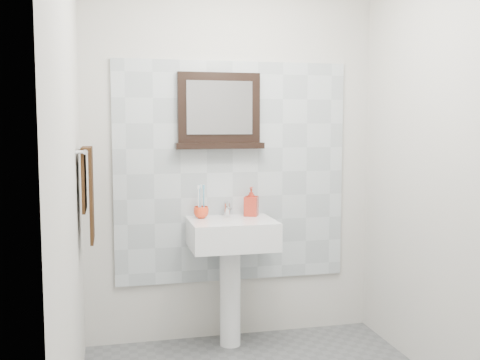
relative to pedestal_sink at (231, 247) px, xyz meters
name	(u,v)px	position (x,y,z in m)	size (l,w,h in m)	color
back_wall	(232,158)	(0.05, 0.23, 0.57)	(2.00, 0.01, 2.50)	beige
front_wall	(386,198)	(0.05, -1.97, 0.57)	(2.00, 0.01, 2.50)	beige
left_wall	(69,174)	(-0.95, -0.87, 0.57)	(0.01, 2.20, 2.50)	beige
right_wall	(458,167)	(1.05, -0.87, 0.57)	(0.01, 2.20, 2.50)	beige
splashback	(232,172)	(0.05, 0.21, 0.47)	(1.60, 0.02, 1.50)	#B1BBC0
pedestal_sink	(231,247)	(0.00, 0.00, 0.00)	(0.55, 0.44, 0.96)	white
toothbrush_cup	(201,212)	(-0.18, 0.10, 0.22)	(0.10, 0.10, 0.08)	#F9421D
toothbrushes	(201,200)	(-0.18, 0.10, 0.31)	(0.05, 0.04, 0.21)	white
soap_dispenser	(251,201)	(0.16, 0.12, 0.28)	(0.09, 0.09, 0.20)	#B0141E
framed_mirror	(219,113)	(-0.04, 0.19, 0.88)	(0.60, 0.11, 0.51)	black
towel_bar	(86,151)	(-0.89, -0.17, 0.65)	(0.07, 0.40, 0.03)	silver
hand_towel	(88,187)	(-0.89, -0.17, 0.44)	(0.06, 0.30, 0.55)	black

